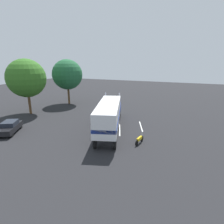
{
  "coord_description": "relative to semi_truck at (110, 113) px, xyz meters",
  "views": [
    {
      "loc": [
        -27.12,
        -11.55,
        9.29
      ],
      "look_at": [
        -2.31,
        -1.12,
        1.6
      ],
      "focal_mm": 28.42,
      "sensor_mm": 36.0,
      "label": 1
    }
  ],
  "objects": [
    {
      "name": "lane_stripe_near",
      "position": [
        0.77,
        -1.21,
        -2.52
      ],
      "size": [
        4.17,
        1.7,
        0.01
      ],
      "primitive_type": "cube",
      "rotation": [
        0.0,
        0.0,
        0.36
      ],
      "color": "silver",
      "rests_on": "ground_plane"
    },
    {
      "name": "tree_left",
      "position": [
        2.04,
        16.83,
        3.93
      ],
      "size": [
        6.71,
        6.71,
        9.82
      ],
      "color": "brown",
      "rests_on": "ground_plane"
    },
    {
      "name": "parked_car",
      "position": [
        -5.9,
        12.07,
        -1.72
      ],
      "size": [
        4.72,
        3.72,
        1.57
      ],
      "color": "black",
      "rests_on": "ground_plane"
    },
    {
      "name": "tree_center",
      "position": [
        11.51,
        15.11,
        3.99
      ],
      "size": [
        6.54,
        6.54,
        9.8
      ],
      "color": "brown",
      "rests_on": "ground_plane"
    },
    {
      "name": "lane_stripe_mid",
      "position": [
        3.29,
        -3.65,
        -2.52
      ],
      "size": [
        4.19,
        1.65,
        0.01
      ],
      "primitive_type": "cube",
      "rotation": [
        0.0,
        0.0,
        0.35
      ],
      "color": "silver",
      "rests_on": "ground_plane"
    },
    {
      "name": "ground_plane",
      "position": [
        5.94,
        2.29,
        -2.52
      ],
      "size": [
        120.0,
        120.0,
        0.0
      ],
      "primitive_type": "plane",
      "color": "#232326"
    },
    {
      "name": "semi_truck",
      "position": [
        0.0,
        0.0,
        0.0
      ],
      "size": [
        14.22,
        6.8,
        4.5
      ],
      "color": "#193399",
      "rests_on": "ground_plane"
    },
    {
      "name": "motorcycle",
      "position": [
        -2.38,
        -4.85,
        -2.04
      ],
      "size": [
        2.09,
        0.48,
        1.12
      ],
      "color": "black",
      "rests_on": "ground_plane"
    },
    {
      "name": "person_bystander",
      "position": [
        1.92,
        3.56,
        -1.63
      ],
      "size": [
        0.34,
        0.46,
        1.63
      ],
      "color": "#2D3347",
      "rests_on": "ground_plane"
    }
  ]
}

